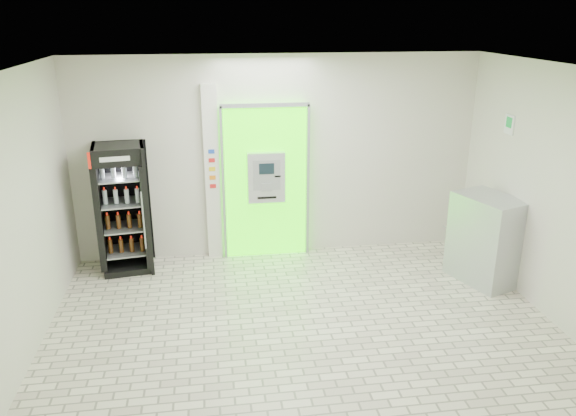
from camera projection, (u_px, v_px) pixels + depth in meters
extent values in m
plane|color=beige|center=(306.00, 336.00, 6.49)|extent=(6.00, 6.00, 0.00)
plane|color=silver|center=(278.00, 158.00, 8.33)|extent=(6.00, 0.00, 6.00)
plane|color=silver|center=(375.00, 343.00, 3.66)|extent=(6.00, 0.00, 6.00)
plane|color=silver|center=(12.00, 229.00, 5.59)|extent=(0.00, 5.00, 5.00)
plane|color=silver|center=(566.00, 201.00, 6.40)|extent=(0.00, 5.00, 5.00)
plane|color=white|center=(309.00, 71.00, 5.50)|extent=(6.00, 6.00, 0.00)
cube|color=#2EFF01|center=(266.00, 182.00, 8.35)|extent=(1.20, 0.12, 2.30)
cube|color=gray|center=(265.00, 105.00, 7.91)|extent=(1.28, 0.04, 0.06)
cube|color=gray|center=(223.00, 185.00, 8.20)|extent=(0.04, 0.04, 2.30)
cube|color=gray|center=(308.00, 182.00, 8.37)|extent=(0.04, 0.04, 2.30)
cube|color=black|center=(273.00, 224.00, 8.53)|extent=(0.62, 0.01, 0.67)
cube|color=black|center=(241.00, 128.00, 7.98)|extent=(0.22, 0.01, 0.18)
cube|color=#B2B5BA|center=(266.00, 178.00, 8.22)|extent=(0.55, 0.12, 0.75)
cube|color=black|center=(267.00, 169.00, 8.11)|extent=(0.22, 0.01, 0.16)
cube|color=gray|center=(267.00, 187.00, 8.20)|extent=(0.16, 0.01, 0.12)
cube|color=black|center=(278.00, 176.00, 8.17)|extent=(0.09, 0.01, 0.02)
cube|color=black|center=(267.00, 198.00, 8.25)|extent=(0.28, 0.01, 0.03)
cube|color=silver|center=(212.00, 174.00, 8.22)|extent=(0.22, 0.10, 2.60)
cube|color=#193FB2|center=(211.00, 151.00, 8.05)|extent=(0.09, 0.01, 0.06)
cube|color=red|center=(212.00, 160.00, 8.09)|extent=(0.09, 0.01, 0.06)
cube|color=yellow|center=(212.00, 169.00, 8.14)|extent=(0.09, 0.01, 0.06)
cube|color=orange|center=(213.00, 178.00, 8.18)|extent=(0.09, 0.01, 0.06)
cube|color=red|center=(213.00, 186.00, 8.22)|extent=(0.09, 0.01, 0.06)
cube|color=black|center=(124.00, 209.00, 7.92)|extent=(0.77, 0.71, 1.84)
cube|color=black|center=(126.00, 202.00, 8.19)|extent=(0.69, 0.14, 1.84)
cube|color=#BA1809|center=(115.00, 159.00, 7.37)|extent=(0.67, 0.10, 0.22)
cube|color=white|center=(115.00, 159.00, 7.36)|extent=(0.38, 0.06, 0.06)
cube|color=black|center=(129.00, 265.00, 8.21)|extent=(0.77, 0.71, 0.09)
cylinder|color=gray|center=(143.00, 221.00, 7.67)|extent=(0.03, 0.03, 0.83)
cube|color=gray|center=(128.00, 250.00, 8.13)|extent=(0.64, 0.61, 0.02)
cube|color=gray|center=(126.00, 227.00, 8.01)|extent=(0.64, 0.61, 0.02)
cube|color=gray|center=(123.00, 202.00, 7.89)|extent=(0.64, 0.61, 0.02)
cube|color=gray|center=(120.00, 177.00, 7.77)|extent=(0.64, 0.61, 0.02)
cube|color=#B2B5BA|center=(486.00, 239.00, 7.66)|extent=(0.88, 1.06, 1.22)
cube|color=gray|center=(466.00, 236.00, 7.60)|extent=(0.31, 0.84, 0.01)
cube|color=white|center=(510.00, 125.00, 7.50)|extent=(0.02, 0.22, 0.26)
cube|color=#0B812E|center=(509.00, 122.00, 7.49)|extent=(0.00, 0.14, 0.14)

